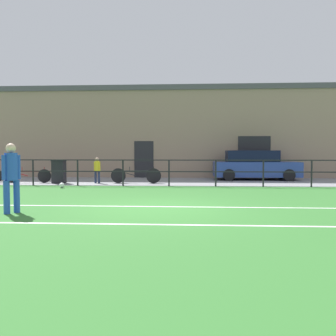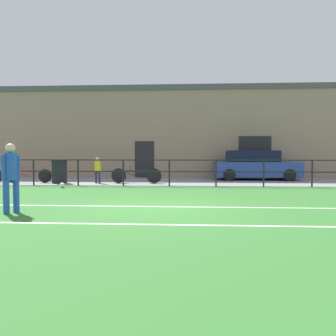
{
  "view_description": "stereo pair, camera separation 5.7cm",
  "coord_description": "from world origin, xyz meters",
  "px_view_note": "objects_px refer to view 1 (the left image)",
  "views": [
    {
      "loc": [
        0.89,
        -9.31,
        1.46
      ],
      "look_at": [
        0.12,
        3.26,
        0.91
      ],
      "focal_mm": 38.23,
      "sensor_mm": 36.0,
      "label": 1
    },
    {
      "loc": [
        0.95,
        -9.3,
        1.46
      ],
      "look_at": [
        0.12,
        3.26,
        0.91
      ],
      "focal_mm": 38.23,
      "sensor_mm": 36.0,
      "label": 2
    }
  ],
  "objects_px": {
    "player_striker": "(11,174)",
    "bicycle_parked_1": "(136,175)",
    "bicycle_parked_0": "(28,176)",
    "soccer_ball_match": "(62,185)",
    "parked_car_red": "(255,166)",
    "spectator_child": "(97,169)",
    "trash_bin_0": "(59,171)"
  },
  "relations": [
    {
      "from": "bicycle_parked_0",
      "to": "player_striker",
      "type": "bearing_deg",
      "value": -67.38
    },
    {
      "from": "parked_car_red",
      "to": "bicycle_parked_1",
      "type": "relative_size",
      "value": 1.86
    },
    {
      "from": "spectator_child",
      "to": "trash_bin_0",
      "type": "xyz_separation_m",
      "value": [
        -1.79,
        -0.1,
        -0.12
      ]
    },
    {
      "from": "soccer_ball_match",
      "to": "spectator_child",
      "type": "height_order",
      "value": "spectator_child"
    },
    {
      "from": "soccer_ball_match",
      "to": "spectator_child",
      "type": "xyz_separation_m",
      "value": [
        0.93,
        2.09,
        0.59
      ]
    },
    {
      "from": "bicycle_parked_1",
      "to": "soccer_ball_match",
      "type": "bearing_deg",
      "value": -141.16
    },
    {
      "from": "player_striker",
      "to": "parked_car_red",
      "type": "bearing_deg",
      "value": 179.94
    },
    {
      "from": "player_striker",
      "to": "bicycle_parked_1",
      "type": "height_order",
      "value": "player_striker"
    },
    {
      "from": "player_striker",
      "to": "spectator_child",
      "type": "relative_size",
      "value": 1.4
    },
    {
      "from": "player_striker",
      "to": "soccer_ball_match",
      "type": "height_order",
      "value": "player_striker"
    },
    {
      "from": "bicycle_parked_0",
      "to": "trash_bin_0",
      "type": "height_order",
      "value": "trash_bin_0"
    },
    {
      "from": "spectator_child",
      "to": "soccer_ball_match",
      "type": "bearing_deg",
      "value": 78.93
    },
    {
      "from": "parked_car_red",
      "to": "trash_bin_0",
      "type": "bearing_deg",
      "value": -163.9
    },
    {
      "from": "soccer_ball_match",
      "to": "parked_car_red",
      "type": "relative_size",
      "value": 0.05
    },
    {
      "from": "player_striker",
      "to": "soccer_ball_match",
      "type": "relative_size",
      "value": 7.75
    },
    {
      "from": "spectator_child",
      "to": "parked_car_red",
      "type": "relative_size",
      "value": 0.27
    },
    {
      "from": "soccer_ball_match",
      "to": "trash_bin_0",
      "type": "relative_size",
      "value": 0.2
    },
    {
      "from": "soccer_ball_match",
      "to": "bicycle_parked_0",
      "type": "xyz_separation_m",
      "value": [
        -2.45,
        2.19,
        0.25
      ]
    },
    {
      "from": "soccer_ball_match",
      "to": "spectator_child",
      "type": "bearing_deg",
      "value": 66.06
    },
    {
      "from": "spectator_child",
      "to": "bicycle_parked_1",
      "type": "height_order",
      "value": "spectator_child"
    },
    {
      "from": "player_striker",
      "to": "soccer_ball_match",
      "type": "bearing_deg",
      "value": -135.41
    },
    {
      "from": "spectator_child",
      "to": "bicycle_parked_1",
      "type": "bearing_deg",
      "value": -163.73
    },
    {
      "from": "bicycle_parked_1",
      "to": "trash_bin_0",
      "type": "relative_size",
      "value": 2.13
    },
    {
      "from": "parked_car_red",
      "to": "trash_bin_0",
      "type": "height_order",
      "value": "parked_car_red"
    },
    {
      "from": "bicycle_parked_1",
      "to": "trash_bin_0",
      "type": "xyz_separation_m",
      "value": [
        -3.59,
        -0.2,
        0.2
      ]
    },
    {
      "from": "player_striker",
      "to": "trash_bin_0",
      "type": "bearing_deg",
      "value": -131.72
    },
    {
      "from": "soccer_ball_match",
      "to": "bicycle_parked_0",
      "type": "distance_m",
      "value": 3.3
    },
    {
      "from": "player_striker",
      "to": "parked_car_red",
      "type": "xyz_separation_m",
      "value": [
        7.67,
        10.78,
        -0.2
      ]
    },
    {
      "from": "bicycle_parked_0",
      "to": "spectator_child",
      "type": "bearing_deg",
      "value": -1.81
    },
    {
      "from": "spectator_child",
      "to": "bicycle_parked_0",
      "type": "distance_m",
      "value": 3.4
    },
    {
      "from": "player_striker",
      "to": "bicycle_parked_0",
      "type": "bearing_deg",
      "value": -122.03
    },
    {
      "from": "player_striker",
      "to": "soccer_ball_match",
      "type": "xyz_separation_m",
      "value": [
        -0.98,
        6.05,
        -0.84
      ]
    }
  ]
}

